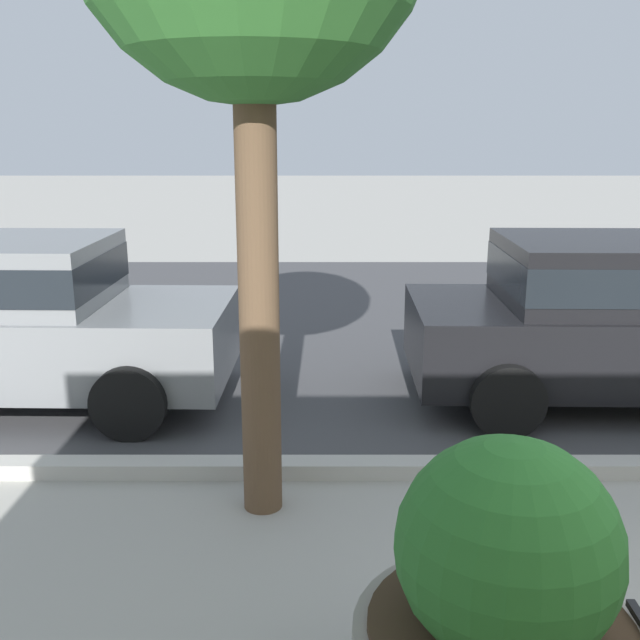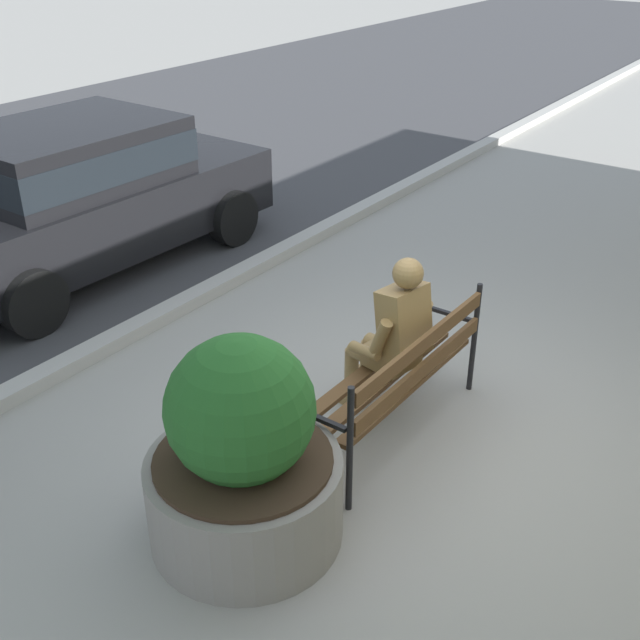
# 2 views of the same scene
# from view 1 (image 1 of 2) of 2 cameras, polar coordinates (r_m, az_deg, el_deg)

# --- Properties ---
(street_surface) EXTENTS (60.00, 9.00, 0.01)m
(street_surface) POSITION_cam_1_polar(r_m,az_deg,el_deg) (10.19, 13.17, -0.01)
(street_surface) COLOR #424244
(street_surface) RESTS_ON ground
(curb_stone) EXTENTS (60.00, 0.20, 0.12)m
(curb_stone) POSITION_cam_1_polar(r_m,az_deg,el_deg) (6.02, 22.91, -10.67)
(curb_stone) COLOR #B2AFA8
(curb_stone) RESTS_ON ground
(concrete_planter) EXTENTS (1.20, 1.20, 1.39)m
(concrete_planter) POSITION_cam_1_polar(r_m,az_deg,el_deg) (3.25, 14.23, -22.34)
(concrete_planter) COLOR gray
(concrete_planter) RESTS_ON ground
(parked_car_grey) EXTENTS (4.14, 1.99, 1.56)m
(parked_car_grey) POSITION_cam_1_polar(r_m,az_deg,el_deg) (7.40, -23.40, 0.32)
(parked_car_grey) COLOR slate
(parked_car_grey) RESTS_ON ground
(parked_car_black) EXTENTS (4.14, 1.99, 1.56)m
(parked_car_black) POSITION_cam_1_polar(r_m,az_deg,el_deg) (7.36, 23.15, 0.28)
(parked_car_black) COLOR black
(parked_car_black) RESTS_ON ground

